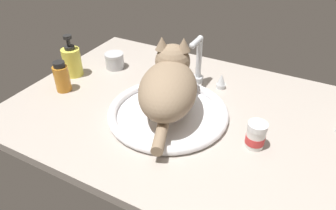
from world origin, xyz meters
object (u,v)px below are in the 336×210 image
at_px(sink_basin, 168,112).
at_px(metal_jar, 115,61).
at_px(cat, 169,83).
at_px(pill_bottle, 256,136).
at_px(amber_bottle, 62,77).
at_px(soap_pump_bottle, 72,61).
at_px(faucet, 198,66).

height_order(sink_basin, metal_jar, metal_jar).
height_order(cat, pill_bottle, cat).
relative_size(cat, pill_bottle, 4.77).
relative_size(amber_bottle, soap_pump_bottle, 0.69).
distance_m(pill_bottle, soap_pump_bottle, 0.71).
bearing_deg(faucet, sink_basin, -90.00).
relative_size(sink_basin, amber_bottle, 3.43).
bearing_deg(pill_bottle, sink_basin, 177.27).
relative_size(amber_bottle, metal_jar, 1.49).
height_order(soap_pump_bottle, metal_jar, soap_pump_bottle).
bearing_deg(cat, amber_bottle, -171.22).
bearing_deg(sink_basin, metal_jar, 151.10).
xyz_separation_m(sink_basin, amber_bottle, (-0.39, -0.04, 0.04)).
bearing_deg(sink_basin, soap_pump_bottle, 171.61).
bearing_deg(cat, sink_basin, -69.88).
bearing_deg(metal_jar, sink_basin, -28.90).
height_order(sink_basin, faucet, faucet).
distance_m(cat, soap_pump_bottle, 0.43).
height_order(faucet, pill_bottle, faucet).
relative_size(cat, soap_pump_bottle, 2.34).
bearing_deg(cat, pill_bottle, -7.33).
xyz_separation_m(sink_basin, soap_pump_bottle, (-0.44, 0.06, 0.05)).
bearing_deg(metal_jar, amber_bottle, -105.04).
bearing_deg(pill_bottle, soap_pump_bottle, 173.78).
relative_size(pill_bottle, soap_pump_bottle, 0.49).
distance_m(amber_bottle, metal_jar, 0.23).
bearing_deg(amber_bottle, pill_bottle, 1.99).
relative_size(faucet, cat, 0.57).
xyz_separation_m(faucet, pill_bottle, (0.27, -0.24, -0.03)).
bearing_deg(faucet, soap_pump_bottle, -159.64).
relative_size(pill_bottle, amber_bottle, 0.71).
bearing_deg(pill_bottle, metal_jar, 161.98).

